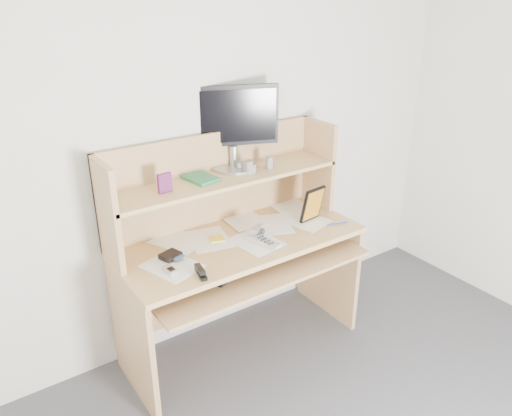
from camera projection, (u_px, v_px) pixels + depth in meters
back_wall at (209, 140)px, 2.85m from camera, size 3.60×0.04×2.50m
desk at (233, 242)px, 2.90m from camera, size 1.40×0.70×1.30m
paper_clutter at (241, 239)px, 2.81m from camera, size 1.32×0.54×0.01m
keyboard at (234, 262)px, 2.75m from camera, size 0.49×0.33×0.03m
tv_remote at (264, 241)px, 2.76m from camera, size 0.11×0.21×0.02m
flip_phone at (170, 269)px, 2.48m from camera, size 0.06×0.09×0.02m
stapler at (201, 271)px, 2.45m from camera, size 0.06×0.13×0.04m
wallet at (170, 255)px, 2.61m from camera, size 0.12×0.11×0.03m
sticky_note_pad at (217, 239)px, 2.81m from camera, size 0.10×0.10×0.01m
digital_camera at (257, 231)px, 2.83m from camera, size 0.10×0.08×0.06m
game_case at (313, 204)px, 2.98m from camera, size 0.16×0.04×0.22m
blue_pen at (338, 223)px, 2.98m from camera, size 0.13×0.05×0.01m
card_box at (165, 183)px, 2.56m from camera, size 0.08×0.03×0.10m
shelf_book at (201, 178)px, 2.74m from camera, size 0.17×0.21×0.02m
chip_stack_a at (240, 167)px, 2.87m from camera, size 0.04×0.04×0.05m
chip_stack_b at (249, 168)px, 2.82m from camera, size 0.05×0.05×0.07m
chip_stack_c at (252, 168)px, 2.83m from camera, size 0.06×0.06×0.06m
chip_stack_d at (270, 163)px, 2.90m from camera, size 0.05×0.05×0.07m
monitor at (232, 125)px, 2.84m from camera, size 0.52×0.29×0.48m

